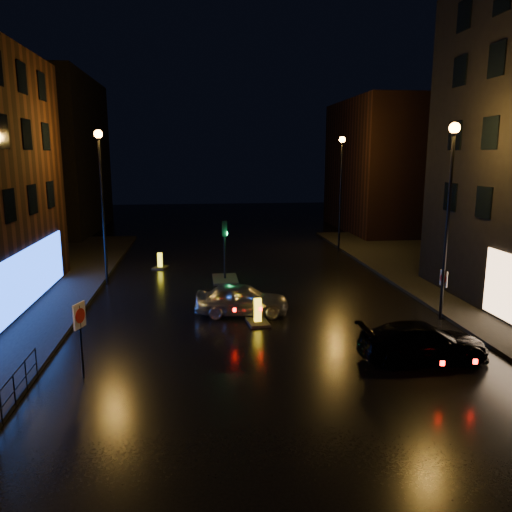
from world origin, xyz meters
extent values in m
plane|color=black|center=(0.00, 0.00, 0.00)|extent=(120.00, 120.00, 0.00)
cube|color=black|center=(-16.00, 35.00, 7.00)|extent=(8.00, 16.00, 14.00)
cube|color=black|center=(15.00, 32.00, 6.00)|extent=(8.00, 14.00, 12.00)
cylinder|color=black|center=(-7.80, 14.00, 4.00)|extent=(0.14, 0.14, 8.00)
cylinder|color=black|center=(-7.80, 14.00, 8.00)|extent=(0.20, 0.20, 0.25)
sphere|color=orange|center=(-7.80, 14.00, 8.15)|extent=(0.44, 0.44, 0.44)
cylinder|color=black|center=(7.80, 6.00, 4.00)|extent=(0.14, 0.14, 8.00)
cylinder|color=black|center=(7.80, 6.00, 8.00)|extent=(0.20, 0.20, 0.25)
sphere|color=orange|center=(7.80, 6.00, 8.15)|extent=(0.44, 0.44, 0.44)
cylinder|color=black|center=(7.80, 22.00, 4.00)|extent=(0.14, 0.14, 8.00)
cylinder|color=black|center=(7.80, 22.00, 8.00)|extent=(0.20, 0.20, 0.25)
sphere|color=orange|center=(7.80, 22.00, 8.15)|extent=(0.44, 0.44, 0.44)
cube|color=black|center=(-1.20, 14.00, 0.06)|extent=(1.40, 2.40, 0.12)
cylinder|color=black|center=(-1.20, 14.00, 1.40)|extent=(0.12, 0.12, 2.80)
cube|color=black|center=(-1.20, 14.00, 3.00)|extent=(0.28, 0.22, 0.90)
cylinder|color=#0CFF59|center=(-1.06, 14.00, 2.72)|extent=(0.05, 0.18, 0.18)
cylinder|color=black|center=(-8.00, -1.00, 0.50)|extent=(0.04, 6.00, 0.04)
cylinder|color=black|center=(-8.00, -1.00, 0.50)|extent=(0.04, 0.04, 1.00)
cylinder|color=black|center=(-8.00, 2.00, 0.50)|extent=(0.04, 0.04, 1.00)
imported|color=#B5B8BD|center=(-0.80, 7.66, 0.71)|extent=(4.34, 2.16, 1.42)
imported|color=black|center=(5.03, 1.84, 0.65)|extent=(4.54, 1.90, 1.31)
cube|color=black|center=(-0.25, 6.32, 0.05)|extent=(0.98, 1.35, 0.11)
cube|color=yellow|center=(-0.25, 6.32, 0.58)|extent=(0.31, 0.22, 1.05)
cube|color=black|center=(-0.25, 6.32, 0.58)|extent=(0.32, 0.06, 0.63)
cube|color=black|center=(-5.12, 17.57, 0.05)|extent=(1.06, 1.31, 0.09)
cube|color=yellow|center=(-5.12, 17.57, 0.52)|extent=(0.30, 0.24, 0.94)
cube|color=black|center=(-5.12, 17.57, 0.52)|extent=(0.28, 0.10, 0.57)
cylinder|color=black|center=(-6.50, 1.80, 1.20)|extent=(0.07, 0.07, 2.41)
cube|color=silver|center=(-6.50, 1.80, 2.08)|extent=(0.27, 0.58, 0.82)
cylinder|color=#B20C0C|center=(-6.47, 1.79, 2.08)|extent=(0.19, 0.46, 0.48)
cylinder|color=black|center=(7.90, 6.13, 1.03)|extent=(0.06, 0.06, 2.07)
cube|color=silver|center=(7.90, 6.13, 1.79)|extent=(0.10, 0.52, 0.71)
cylinder|color=#B20C0C|center=(7.87, 6.13, 1.79)|extent=(0.06, 0.41, 0.41)
camera|label=1|loc=(-2.72, -13.84, 7.07)|focal=35.00mm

